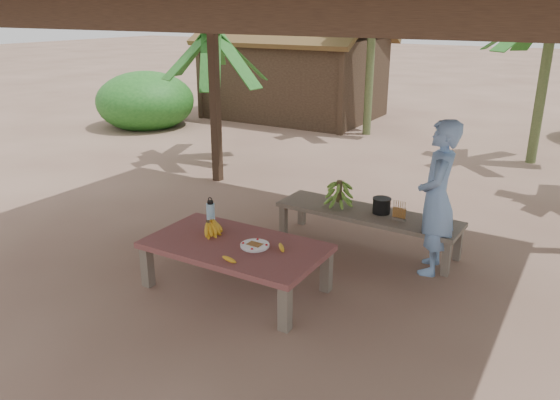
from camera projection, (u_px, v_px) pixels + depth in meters
The scene contains 16 objects.
ground at pixel (296, 273), 5.96m from camera, with size 80.00×80.00×0.00m, color brown.
pavilion at pixel (297, 3), 5.03m from camera, with size 6.60×5.60×2.95m.
work_table at pixel (235, 249), 5.50m from camera, with size 1.81×1.01×0.50m.
bench at pixel (367, 216), 6.48m from camera, with size 2.22×0.66×0.45m.
ripe_banana_bunch at pixel (208, 227), 5.67m from camera, with size 0.28×0.24×0.17m, color yellow, non-canonical shape.
plate at pixel (255, 246), 5.38m from camera, with size 0.29×0.29×0.04m.
loose_banana_front at pixel (229, 259), 5.08m from camera, with size 0.04×0.17×0.04m, color yellow.
loose_banana_side at pixel (282, 248), 5.33m from camera, with size 0.04×0.16×0.04m, color yellow.
water_flask at pixel (211, 214), 5.87m from camera, with size 0.09×0.09×0.33m.
green_banana_stalk at pixel (339, 193), 6.60m from camera, with size 0.30×0.30×0.34m, color #598C2D, non-canonical shape.
cooking_pot at pixel (382, 206), 6.41m from camera, with size 0.21×0.21×0.18m, color black.
skewer_rack at pixel (399, 210), 6.18m from camera, with size 0.18×0.08×0.24m, color #A57F47, non-canonical shape.
woman at pixel (437, 198), 5.76m from camera, with size 0.61×0.40×1.68m, color #688EC6.
hut at pixel (296, 74), 14.25m from camera, with size 4.40×3.43×2.85m.
banana_plant_n at pixel (553, 21), 9.38m from camera, with size 1.80×1.80×3.01m.
banana_plant_w at pixel (212, 48), 9.79m from camera, with size 1.80×1.80×2.53m.
Camera 1 is at (2.60, -4.69, 2.73)m, focal length 35.00 mm.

